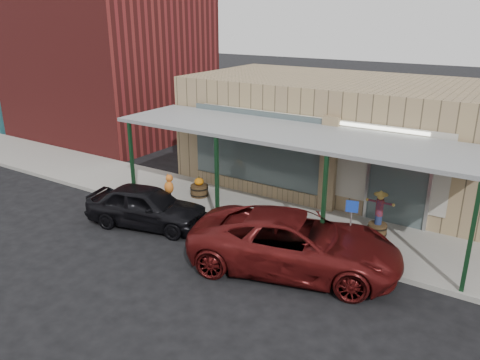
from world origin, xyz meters
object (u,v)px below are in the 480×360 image
Objects in this scene: parked_sedan at (147,206)px; handicap_sign at (351,220)px; barrel_pumpkin at (199,189)px; car_maroon at (295,243)px; barrel_scarecrow at (378,220)px.

handicap_sign is at bearing -91.37° from parked_sedan.
barrel_pumpkin is 5.81m from car_maroon.
parked_sedan is at bearing -134.99° from barrel_scarecrow.
handicap_sign is 0.39× the size of parked_sedan.
barrel_pumpkin is at bearing 153.86° from handicap_sign.
parked_sedan is 5.26m from car_maroon.
car_maroon is at bearing -143.94° from handicap_sign.
barrel_pumpkin is 0.14× the size of car_maroon.
barrel_scarecrow is 0.90× the size of handicap_sign.
handicap_sign is 0.29× the size of car_maroon.
barrel_scarecrow is 7.27m from parked_sedan.
barrel_scarecrow reaches higher than barrel_pumpkin.
parked_sedan is at bearing 75.87° from car_maroon.
barrel_pumpkin is 0.19× the size of parked_sedan.
barrel_scarecrow is 0.35× the size of parked_sedan.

